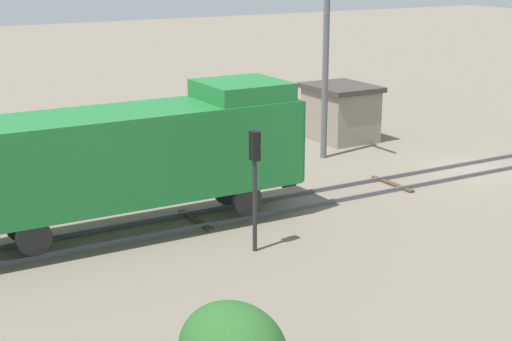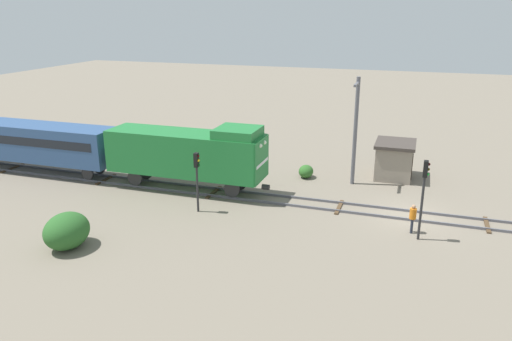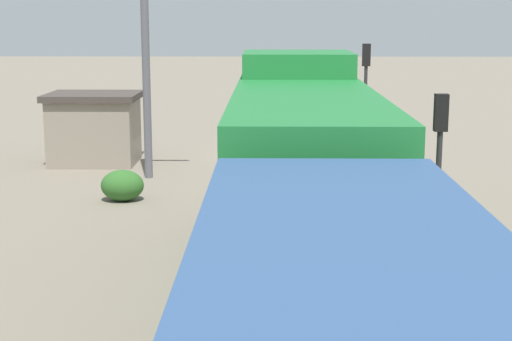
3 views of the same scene
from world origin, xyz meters
TOP-DOWN VIEW (x-y plane):
  - ground_plane at (0.00, 0.00)m, footprint 157.42×157.42m
  - railway_track at (0.00, -0.00)m, footprint 2.40×104.95m
  - locomotive at (0.00, 14.94)m, footprint 2.90×11.60m
  - traffic_signal_near at (-3.20, -0.55)m, footprint 0.32×0.34m
  - traffic_signal_mid at (-3.40, 12.72)m, footprint 0.32×0.34m
  - worker_near_track at (-2.40, -0.15)m, footprint 0.38×0.38m
  - catenary_mast at (4.94, 4.25)m, footprint 1.94×0.28m
  - relay_hut at (7.50, 1.51)m, footprint 3.50×2.90m
  - bush_near at (5.28, 7.78)m, footprint 1.34×1.09m

SIDE VIEW (x-z plane):
  - ground_plane at x=0.00m, z-range 0.00..0.00m
  - railway_track at x=0.00m, z-range -0.01..0.15m
  - bush_near at x=5.28m, z-range 0.00..0.97m
  - worker_near_track at x=-2.40m, z-range 0.15..1.85m
  - relay_hut at x=7.50m, z-range 0.02..2.76m
  - traffic_signal_mid at x=-3.40m, z-range 0.76..4.60m
  - locomotive at x=0.00m, z-range 0.47..5.07m
  - traffic_signal_near at x=-3.20m, z-range 0.87..5.42m
  - catenary_mast at x=4.94m, z-range 0.25..8.02m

